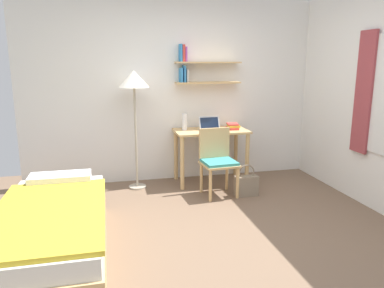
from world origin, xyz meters
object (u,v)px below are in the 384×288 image
(desk, at_px, (211,140))
(handbag, at_px, (246,185))
(standing_lamp, at_px, (134,85))
(desk_chair, at_px, (218,159))
(water_bottle, at_px, (185,122))
(book_stack, at_px, (233,126))
(laptop, at_px, (210,127))
(bed, at_px, (53,231))

(desk, xyz_separation_m, handbag, (0.29, -0.66, -0.48))
(desk, relative_size, standing_lamp, 0.64)
(desk_chair, xyz_separation_m, water_bottle, (-0.32, 0.58, 0.41))
(desk, distance_m, water_bottle, 0.46)
(standing_lamp, bearing_deg, book_stack, 0.44)
(laptop, bearing_deg, book_stack, 0.82)
(bed, relative_size, standing_lamp, 1.21)
(bed, relative_size, handbag, 4.62)
(desk, bearing_deg, bed, -138.82)
(book_stack, bearing_deg, standing_lamp, -179.56)
(desk_chair, bearing_deg, water_bottle, 118.74)
(book_stack, bearing_deg, laptop, -179.18)
(desk_chair, relative_size, standing_lamp, 0.54)
(desk, bearing_deg, book_stack, -1.16)
(handbag, bearing_deg, water_bottle, 132.06)
(book_stack, distance_m, handbag, 0.93)
(desk, bearing_deg, laptop, -149.12)
(bed, bearing_deg, desk_chair, 32.34)
(desk, height_order, water_bottle, water_bottle)
(desk_chair, relative_size, water_bottle, 3.67)
(bed, height_order, handbag, bed)
(handbag, bearing_deg, desk, 114.07)
(book_stack, bearing_deg, handbag, -92.45)
(standing_lamp, bearing_deg, handbag, -25.34)
(book_stack, bearing_deg, water_bottle, 173.33)
(standing_lamp, xyz_separation_m, water_bottle, (0.69, 0.09, -0.53))
(standing_lamp, height_order, laptop, standing_lamp)
(standing_lamp, distance_m, handbag, 1.96)
(water_bottle, distance_m, handbag, 1.24)
(desk_chair, xyz_separation_m, book_stack, (0.37, 0.50, 0.33))
(desk_chair, xyz_separation_m, standing_lamp, (-1.01, 0.49, 0.93))
(bed, bearing_deg, handbag, 24.96)
(desk, xyz_separation_m, desk_chair, (-0.05, -0.50, -0.14))
(standing_lamp, bearing_deg, laptop, 0.32)
(laptop, xyz_separation_m, water_bottle, (-0.35, 0.09, 0.07))
(bed, xyz_separation_m, standing_lamp, (0.88, 1.69, 1.17))
(desk_chair, distance_m, water_bottle, 0.77)
(bed, xyz_separation_m, desk_chair, (1.90, 1.20, 0.24))
(bed, bearing_deg, standing_lamp, 62.30)
(bed, bearing_deg, desk, 41.18)
(laptop, bearing_deg, desk, 30.88)
(desk_chair, height_order, handbag, desk_chair)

